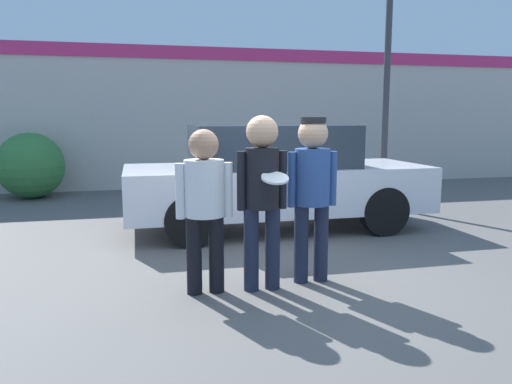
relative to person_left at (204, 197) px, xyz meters
name	(u,v)px	position (x,y,z in m)	size (l,w,h in m)	color
ground_plane	(282,279)	(0.85, 0.24, -0.96)	(56.00, 56.00, 0.00)	#5B5956
storefront_building	(197,117)	(0.85, 7.54, 0.76)	(24.00, 0.22, 3.37)	beige
person_left	(204,197)	(0.00, 0.00, 0.00)	(0.55, 0.38, 1.61)	black
person_middle_with_frisbee	(262,187)	(0.57, -0.04, 0.08)	(0.50, 0.54, 1.74)	#1E2338
person_right	(312,184)	(1.13, 0.09, 0.08)	(0.53, 0.36, 1.72)	#1E2338
parked_car_near	(275,177)	(1.44, 2.58, -0.15)	(4.56, 1.78, 1.60)	silver
shrub	(31,166)	(-2.80, 6.65, -0.26)	(1.40, 1.40, 1.40)	#387A3D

